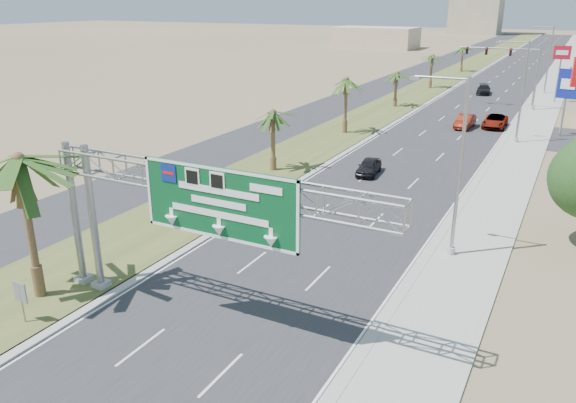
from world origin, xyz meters
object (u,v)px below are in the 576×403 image
(signal_mast, at_px, (520,72))
(car_far, at_px, (484,90))
(car_left_lane, at_px, (369,167))
(pole_sign_red_far, at_px, (561,57))
(car_right_lane, at_px, (495,121))
(car_mid_lane, at_px, (465,121))
(palm_near, at_px, (18,160))
(sign_gantry, at_px, (193,193))
(pole_sign_blue, at_px, (568,86))

(signal_mast, bearing_deg, car_far, 118.39)
(car_left_lane, xyz_separation_m, pole_sign_red_far, (11.46, 44.90, 5.61))
(car_left_lane, height_order, car_far, car_far)
(car_right_lane, bearing_deg, car_far, 101.18)
(signal_mast, height_order, car_mid_lane, signal_mast)
(palm_near, relative_size, car_mid_lane, 1.84)
(car_far, bearing_deg, sign_gantry, -96.91)
(car_left_lane, bearing_deg, pole_sign_blue, 53.26)
(palm_near, distance_m, pole_sign_blue, 53.39)
(signal_mast, distance_m, car_far, 13.14)
(car_left_lane, bearing_deg, car_right_lane, 68.67)
(signal_mast, distance_m, car_right_lane, 14.00)
(sign_gantry, xyz_separation_m, car_right_lane, (5.54, 48.69, -5.34))
(car_left_lane, bearing_deg, palm_near, -111.17)
(car_right_lane, xyz_separation_m, pole_sign_red_far, (4.98, 21.06, 5.55))
(car_far, distance_m, pole_sign_red_far, 12.08)
(palm_near, xyz_separation_m, signal_mast, (14.37, 63.97, -2.08))
(sign_gantry, distance_m, car_right_lane, 49.29)
(car_far, relative_size, pole_sign_blue, 0.66)
(signal_mast, xyz_separation_m, car_right_lane, (-0.69, -13.36, -4.13))
(palm_near, xyz_separation_m, car_left_lane, (7.20, 26.78, -6.27))
(car_right_lane, height_order, pole_sign_red_far, pole_sign_red_far)
(signal_mast, xyz_separation_m, car_left_lane, (-7.17, -37.20, -4.19))
(sign_gantry, distance_m, car_left_lane, 25.45)
(palm_near, height_order, pole_sign_blue, palm_near)
(car_mid_lane, xyz_separation_m, car_right_lane, (2.98, 1.76, -0.02))
(pole_sign_red_far, bearing_deg, sign_gantry, -98.57)
(signal_mast, height_order, car_far, signal_mast)
(car_left_lane, bearing_deg, pole_sign_red_far, 69.57)
(palm_near, xyz_separation_m, pole_sign_red_far, (18.65, 71.68, -0.66))
(car_left_lane, relative_size, pole_sign_red_far, 0.49)
(car_mid_lane, bearing_deg, pole_sign_blue, 4.56)
(palm_near, height_order, signal_mast, palm_near)
(car_mid_lane, xyz_separation_m, car_far, (-2.25, 26.09, -0.05))
(car_right_lane, distance_m, car_far, 24.88)
(car_left_lane, height_order, pole_sign_red_far, pole_sign_red_far)
(palm_near, height_order, pole_sign_red_far, palm_near)
(car_right_lane, bearing_deg, palm_near, -106.09)
(car_mid_lane, relative_size, car_far, 0.95)
(palm_near, height_order, car_right_lane, palm_near)
(signal_mast, height_order, car_right_lane, signal_mast)
(car_mid_lane, bearing_deg, palm_near, -100.20)
(sign_gantry, relative_size, signal_mast, 1.63)
(sign_gantry, bearing_deg, signal_mast, 84.26)
(sign_gantry, xyz_separation_m, palm_near, (-8.14, -1.93, 0.87))
(signal_mast, relative_size, pole_sign_red_far, 1.29)
(palm_near, bearing_deg, car_far, 83.57)
(sign_gantry, relative_size, car_far, 3.50)
(palm_near, xyz_separation_m, car_right_lane, (13.68, 50.62, -6.21))
(sign_gantry, bearing_deg, pole_sign_blue, 75.36)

